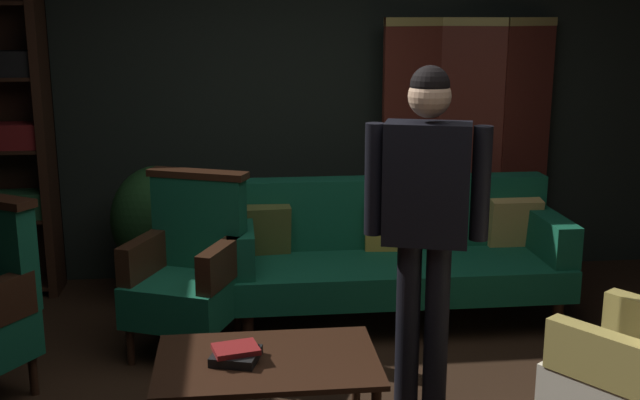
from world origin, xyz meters
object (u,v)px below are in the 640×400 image
(book_black_cloth, at_px, (236,356))
(book_red_leather, at_px, (236,349))
(potted_plant, at_px, (159,223))
(folding_screen, at_px, (469,146))
(coffee_table, at_px, (267,368))
(standing_figure, at_px, (426,209))
(armchair_wing_right, at_px, (189,269))
(velvet_couch, at_px, (394,249))

(book_black_cloth, distance_m, book_red_leather, 0.03)
(potted_plant, height_order, book_black_cloth, potted_plant)
(folding_screen, distance_m, potted_plant, 2.29)
(coffee_table, xyz_separation_m, book_black_cloth, (-0.14, 0.00, 0.07))
(coffee_table, xyz_separation_m, book_red_leather, (-0.14, 0.00, 0.10))
(folding_screen, height_order, potted_plant, folding_screen)
(folding_screen, xyz_separation_m, potted_plant, (-2.23, -0.26, -0.45))
(coffee_table, height_order, standing_figure, standing_figure)
(book_black_cloth, bearing_deg, potted_plant, 104.58)
(book_red_leather, bearing_deg, standing_figure, 16.14)
(coffee_table, distance_m, potted_plant, 2.07)
(armchair_wing_right, bearing_deg, book_red_leather, -76.41)
(velvet_couch, bearing_deg, standing_figure, -94.98)
(armchair_wing_right, xyz_separation_m, book_black_cloth, (0.26, -1.10, -0.05))
(coffee_table, bearing_deg, velvet_couch, 59.12)
(coffee_table, height_order, potted_plant, potted_plant)
(standing_figure, relative_size, book_black_cloth, 8.56)
(potted_plant, height_order, book_red_leather, potted_plant)
(coffee_table, height_order, armchair_wing_right, armchair_wing_right)
(standing_figure, bearing_deg, coffee_table, -161.13)
(folding_screen, xyz_separation_m, coffee_table, (-1.58, -2.22, -0.61))
(coffee_table, bearing_deg, book_red_leather, 179.89)
(standing_figure, bearing_deg, armchair_wing_right, 144.78)
(velvet_couch, distance_m, book_black_cloth, 1.79)
(book_black_cloth, height_order, book_red_leather, book_red_leather)
(armchair_wing_right, distance_m, book_red_leather, 1.13)
(potted_plant, bearing_deg, coffee_table, -71.68)
(book_red_leather, bearing_deg, book_black_cloth, -90.00)
(standing_figure, bearing_deg, folding_screen, 67.69)
(book_red_leather, bearing_deg, folding_screen, 52.32)
(velvet_couch, relative_size, book_red_leather, 10.78)
(standing_figure, bearing_deg, book_red_leather, -163.86)
(coffee_table, distance_m, book_black_cloth, 0.15)
(standing_figure, distance_m, book_red_leather, 1.10)
(folding_screen, height_order, book_black_cloth, folding_screen)
(coffee_table, distance_m, book_red_leather, 0.17)
(velvet_couch, distance_m, standing_figure, 1.34)
(velvet_couch, bearing_deg, folding_screen, 47.18)
(velvet_couch, bearing_deg, coffee_table, -120.88)
(potted_plant, distance_m, book_black_cloth, 2.03)
(coffee_table, xyz_separation_m, potted_plant, (-0.65, 1.96, 0.16))
(velvet_couch, height_order, book_black_cloth, velvet_couch)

